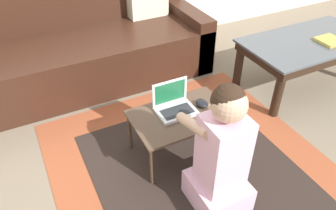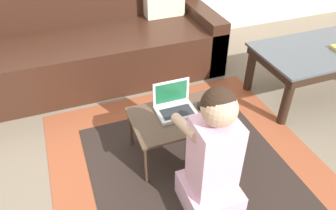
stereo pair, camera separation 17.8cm
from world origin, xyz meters
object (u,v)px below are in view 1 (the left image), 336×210
at_px(computer_mouse, 202,103).
at_px(person_seated, 221,157).
at_px(couch, 76,51).
at_px(laptop_desk, 181,118).
at_px(book_on_table, 330,41).
at_px(laptop, 175,106).
at_px(coffee_table, 309,47).

xyz_separation_m(computer_mouse, person_seated, (-0.17, -0.47, 0.02)).
relative_size(couch, person_seated, 2.82).
distance_m(laptop_desk, person_seated, 0.46).
height_order(computer_mouse, person_seated, person_seated).
bearing_deg(person_seated, book_on_table, 22.90).
bearing_deg(laptop_desk, computer_mouse, 5.18).
relative_size(laptop, book_on_table, 1.29).
xyz_separation_m(coffee_table, person_seated, (-1.34, -0.71, 0.00)).
height_order(laptop, person_seated, person_seated).
bearing_deg(computer_mouse, laptop_desk, -174.82).
distance_m(couch, person_seated, 1.71).
height_order(couch, book_on_table, couch).
xyz_separation_m(laptop_desk, book_on_table, (1.44, 0.16, 0.15)).
bearing_deg(person_seated, laptop, 91.18).
xyz_separation_m(coffee_table, book_on_table, (0.10, -0.10, 0.08)).
distance_m(computer_mouse, book_on_table, 1.29).
relative_size(computer_mouse, person_seated, 0.12).
height_order(laptop, book_on_table, laptop).
bearing_deg(coffee_table, book_on_table, -43.31).
xyz_separation_m(person_seated, book_on_table, (1.45, 0.61, 0.07)).
bearing_deg(computer_mouse, person_seated, -110.14).
distance_m(laptop_desk, laptop, 0.08).
bearing_deg(coffee_table, couch, 150.36).
bearing_deg(computer_mouse, couch, 113.54).
bearing_deg(laptop_desk, couch, 106.53).
relative_size(couch, laptop_desk, 3.67).
distance_m(laptop, computer_mouse, 0.19).
bearing_deg(person_seated, coffee_table, 27.77).
xyz_separation_m(coffee_table, computer_mouse, (-1.17, -0.24, -0.02)).
bearing_deg(laptop_desk, coffee_table, 10.81).
height_order(couch, computer_mouse, couch).
height_order(couch, laptop_desk, couch).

